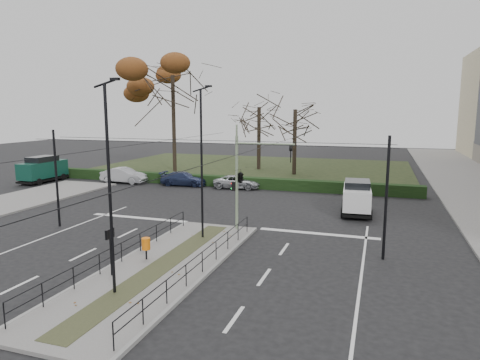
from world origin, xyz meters
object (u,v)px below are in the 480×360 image
(info_panel, at_px, (110,239))
(parked_car_fourth, at_px, (237,182))
(litter_bin, at_px, (146,244))
(parked_car_second, at_px, (124,175))
(parked_car_third, at_px, (184,179))
(white_van, at_px, (357,197))
(rust_tree, at_px, (173,75))
(streetlamp_median_far, at_px, (202,162))
(traffic_light, at_px, (242,176))
(green_van, at_px, (43,169))
(bare_tree_center, at_px, (259,112))
(streetlamp_median_near, at_px, (110,188))
(bare_tree_near, at_px, (295,114))

(info_panel, xyz_separation_m, parked_car_fourth, (-1.75, 22.19, -1.15))
(info_panel, bearing_deg, litter_bin, 80.22)
(parked_car_second, xyz_separation_m, parked_car_third, (6.32, 0.53, -0.10))
(white_van, distance_m, rust_tree, 27.99)
(streetlamp_median_far, xyz_separation_m, parked_car_third, (-8.68, 15.66, -3.71))
(parked_car_second, bearing_deg, traffic_light, -129.58)
(litter_bin, xyz_separation_m, green_van, (-21.91, 17.21, 0.46))
(litter_bin, distance_m, white_van, 15.89)
(parked_car_fourth, bearing_deg, rust_tree, 47.35)
(parked_car_fourth, bearing_deg, litter_bin, -179.11)
(bare_tree_center, bearing_deg, parked_car_second, -127.00)
(bare_tree_center, bearing_deg, parked_car_third, -106.54)
(streetlamp_median_near, height_order, streetlamp_median_far, streetlamp_median_far)
(streetlamp_median_far, height_order, parked_car_fourth, streetlamp_median_far)
(info_panel, xyz_separation_m, streetlamp_median_near, (1.19, -1.49, 2.53))
(litter_bin, height_order, green_van, green_van)
(green_van, relative_size, bare_tree_near, 0.55)
(green_van, distance_m, bare_tree_center, 24.61)
(info_panel, height_order, parked_car_third, info_panel)
(streetlamp_median_far, xyz_separation_m, white_van, (7.79, 8.98, -3.14))
(parked_car_fourth, bearing_deg, green_van, 92.67)
(streetlamp_median_near, relative_size, parked_car_second, 1.76)
(streetlamp_median_near, xyz_separation_m, rust_tree, (-13.43, 31.70, 6.84))
(bare_tree_near, bearing_deg, rust_tree, -172.22)
(streetlamp_median_near, xyz_separation_m, green_van, (-22.71, 20.93, -2.94))
(parked_car_third, relative_size, green_van, 0.86)
(rust_tree, height_order, bare_tree_near, rust_tree)
(info_panel, bearing_deg, bare_tree_near, 87.08)
(litter_bin, relative_size, parked_car_third, 0.23)
(info_panel, height_order, parked_car_second, info_panel)
(info_panel, bearing_deg, parked_car_fourth, 94.52)
(info_panel, relative_size, rust_tree, 0.14)
(rust_tree, distance_m, bare_tree_center, 10.94)
(parked_car_second, height_order, green_van, green_van)
(litter_bin, xyz_separation_m, rust_tree, (-12.62, 27.97, 10.24))
(streetlamp_median_far, relative_size, parked_car_third, 1.83)
(parked_car_third, height_order, parked_car_fourth, parked_car_third)
(litter_bin, height_order, bare_tree_near, bare_tree_near)
(info_panel, relative_size, parked_car_second, 0.44)
(streetlamp_median_far, bearing_deg, traffic_light, 56.24)
(green_van, bearing_deg, parked_car_second, 14.30)
(traffic_light, bearing_deg, green_van, 156.38)
(litter_bin, xyz_separation_m, bare_tree_center, (-3.68, 32.75, 6.13))
(litter_bin, relative_size, bare_tree_center, 0.11)
(parked_car_fourth, xyz_separation_m, green_van, (-19.77, -2.74, 0.75))
(streetlamp_median_near, distance_m, parked_car_fourth, 24.14)
(streetlamp_median_far, bearing_deg, green_van, 150.46)
(parked_car_third, xyz_separation_m, white_van, (16.47, -6.67, 0.57))
(rust_tree, bearing_deg, parked_car_fourth, -37.43)
(info_panel, distance_m, bare_tree_center, 35.53)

